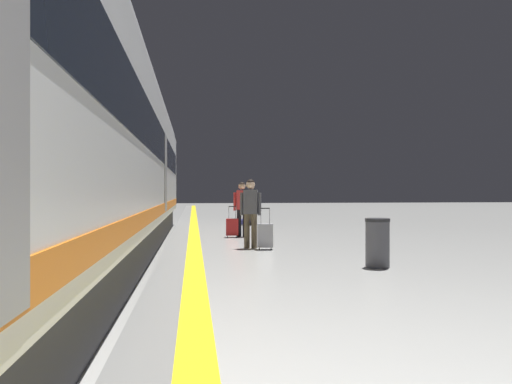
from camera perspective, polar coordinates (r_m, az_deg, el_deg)
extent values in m
cube|color=yellow|center=(9.53, -7.27, -8.44)|extent=(0.36, 80.00, 0.01)
cube|color=slate|center=(9.54, -9.57, -8.44)|extent=(0.71, 80.00, 0.01)
cube|color=#38383D|center=(6.70, -26.68, -9.05)|extent=(2.67, 28.54, 0.70)
cube|color=silver|center=(6.66, -26.68, 6.43)|extent=(2.90, 29.73, 2.90)
cylinder|color=silver|center=(6.95, -26.68, 17.97)|extent=(2.84, 29.14, 2.84)
cube|color=black|center=(6.71, -26.68, 9.41)|extent=(2.93, 27.95, 0.80)
cube|color=orange|center=(6.63, -26.68, -3.49)|extent=(2.94, 29.14, 0.24)
cone|color=silver|center=(22.52, -12.97, 1.28)|extent=(2.75, 2.60, 2.75)
cube|color=gray|center=(12.96, -10.60, 2.21)|extent=(0.02, 0.90, 2.00)
cylinder|color=brown|center=(12.08, -1.08, -4.63)|extent=(0.14, 0.14, 0.85)
cylinder|color=brown|center=(12.06, -0.22, -4.64)|extent=(0.14, 0.14, 0.85)
cube|color=#4C4C51|center=(12.04, -0.65, -1.17)|extent=(0.38, 0.27, 0.61)
cylinder|color=#4C4C51|center=(12.07, -1.70, -1.41)|extent=(0.09, 0.09, 0.57)
cylinder|color=#4C4C51|center=(12.02, 0.41, -1.42)|extent=(0.09, 0.09, 0.57)
sphere|color=beige|center=(12.03, -0.65, 0.90)|extent=(0.22, 0.22, 0.22)
sphere|color=black|center=(12.03, -0.65, 1.02)|extent=(0.20, 0.20, 0.20)
cube|color=#9E9EA3|center=(11.80, 1.09, -5.14)|extent=(0.41, 0.27, 0.57)
cube|color=#9E9EA3|center=(11.92, 1.08, -5.43)|extent=(0.31, 0.06, 0.31)
cylinder|color=black|center=(11.77, 0.39, -6.69)|extent=(0.03, 0.06, 0.06)
cylinder|color=black|center=(11.77, 1.79, -6.69)|extent=(0.03, 0.06, 0.06)
cylinder|color=gray|center=(11.71, 0.58, -2.86)|extent=(0.02, 0.02, 0.38)
cylinder|color=gray|center=(11.71, 1.60, -2.86)|extent=(0.02, 0.02, 0.38)
cube|color=black|center=(11.70, 1.09, -1.93)|extent=(0.22, 0.05, 0.02)
cylinder|color=black|center=(15.14, -2.01, -3.69)|extent=(0.14, 0.14, 0.85)
cylinder|color=black|center=(15.14, -1.32, -3.69)|extent=(0.14, 0.14, 0.85)
cube|color=red|center=(15.11, -1.66, -0.94)|extent=(0.36, 0.23, 0.61)
cylinder|color=red|center=(15.11, -2.50, -1.13)|extent=(0.09, 0.09, 0.57)
cylinder|color=red|center=(15.13, -0.82, -1.13)|extent=(0.09, 0.09, 0.57)
sphere|color=tan|center=(15.11, -1.66, 0.71)|extent=(0.22, 0.22, 0.22)
sphere|color=black|center=(15.11, -1.66, 0.80)|extent=(0.20, 0.20, 0.20)
cube|color=#A51E1E|center=(14.96, -2.83, -4.15)|extent=(0.40, 0.25, 0.51)
cube|color=#A51E1E|center=(15.09, -2.83, -4.36)|extent=(0.31, 0.04, 0.28)
cylinder|color=black|center=(14.92, -3.37, -5.26)|extent=(0.02, 0.06, 0.06)
cylinder|color=black|center=(14.92, -2.28, -5.26)|extent=(0.02, 0.06, 0.06)
cylinder|color=gray|center=(14.88, -3.23, -2.44)|extent=(0.02, 0.02, 0.38)
cylinder|color=gray|center=(14.88, -2.42, -2.44)|extent=(0.02, 0.02, 0.38)
cube|color=black|center=(14.88, -2.82, -1.71)|extent=(0.22, 0.04, 0.02)
cylinder|color=brown|center=(20.46, -0.75, -2.69)|extent=(0.15, 0.15, 0.87)
cylinder|color=brown|center=(20.51, -0.25, -2.68)|extent=(0.15, 0.15, 0.87)
cube|color=silver|center=(20.46, -0.50, -0.59)|extent=(0.38, 0.26, 0.62)
cylinder|color=silver|center=(20.41, -1.12, -0.74)|extent=(0.09, 0.09, 0.58)
cylinder|color=silver|center=(20.54, 0.11, -0.74)|extent=(0.09, 0.09, 0.58)
sphere|color=tan|center=(20.46, -0.50, 0.66)|extent=(0.23, 0.23, 0.23)
sphere|color=black|center=(20.46, -0.50, 0.73)|extent=(0.21, 0.21, 0.21)
cube|color=black|center=(20.31, -0.38, -0.54)|extent=(0.29, 0.19, 0.42)
ellipsoid|color=navy|center=(20.17, -1.30, -3.54)|extent=(0.44, 0.26, 0.30)
torus|color=navy|center=(20.16, -1.30, -3.26)|extent=(0.22, 0.02, 0.22)
cylinder|color=#4C4C51|center=(9.34, 14.13, -6.01)|extent=(0.44, 0.44, 0.85)
cylinder|color=#262628|center=(9.30, 14.13, -3.22)|extent=(0.46, 0.46, 0.06)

